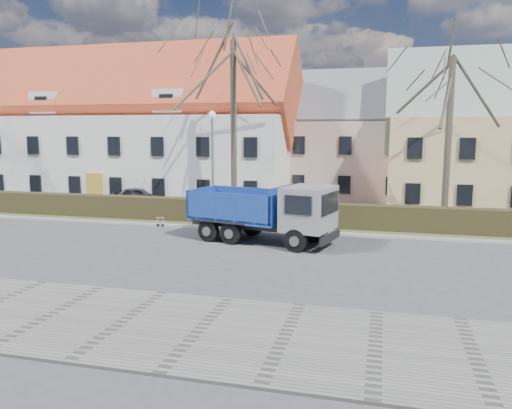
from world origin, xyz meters
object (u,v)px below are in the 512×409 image
(dump_truck, at_px, (257,212))
(parked_car_a, at_px, (140,196))
(cart_frame, at_px, (157,221))
(streetlight, at_px, (213,166))

(dump_truck, distance_m, parked_car_a, 13.76)
(dump_truck, xyz_separation_m, cart_frame, (-6.19, 2.22, -1.13))
(dump_truck, distance_m, cart_frame, 6.67)
(dump_truck, relative_size, cart_frame, 11.31)
(parked_car_a, bearing_deg, cart_frame, -151.61)
(parked_car_a, bearing_deg, dump_truck, -135.15)
(streetlight, height_order, cart_frame, streetlight)
(cart_frame, bearing_deg, dump_truck, -19.72)
(streetlight, distance_m, cart_frame, 4.52)
(dump_truck, height_order, cart_frame, dump_truck)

